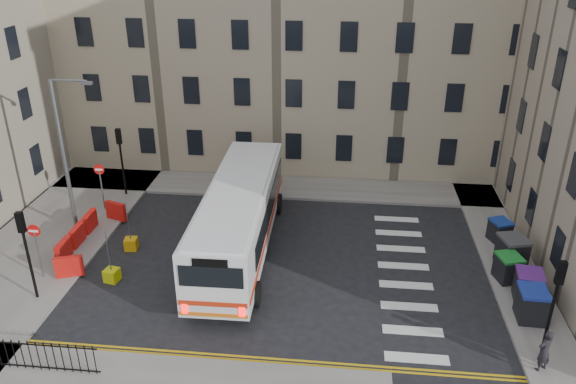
% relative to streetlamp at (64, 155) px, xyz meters
% --- Properties ---
extents(ground, '(120.00, 120.00, 0.00)m').
position_rel_streetlamp_xyz_m(ground, '(13.00, -2.00, -4.34)').
color(ground, black).
rests_on(ground, ground).
extents(pavement_north, '(36.00, 3.20, 0.15)m').
position_rel_streetlamp_xyz_m(pavement_north, '(7.00, 6.60, -4.26)').
color(pavement_north, slate).
rests_on(pavement_north, ground).
extents(pavement_east, '(2.40, 26.00, 0.15)m').
position_rel_streetlamp_xyz_m(pavement_east, '(22.00, 2.00, -4.26)').
color(pavement_east, slate).
rests_on(pavement_east, ground).
extents(pavement_west, '(6.00, 22.00, 0.15)m').
position_rel_streetlamp_xyz_m(pavement_west, '(-1.00, -1.00, -4.26)').
color(pavement_west, slate).
rests_on(pavement_west, ground).
extents(terrace_north, '(38.30, 10.80, 17.20)m').
position_rel_streetlamp_xyz_m(terrace_north, '(6.00, 13.50, 4.28)').
color(terrace_north, gray).
rests_on(terrace_north, ground).
extents(traffic_light_east, '(0.28, 0.22, 4.10)m').
position_rel_streetlamp_xyz_m(traffic_light_east, '(21.60, -7.50, -1.47)').
color(traffic_light_east, black).
rests_on(traffic_light_east, pavement_east).
extents(traffic_light_nw, '(0.28, 0.22, 4.10)m').
position_rel_streetlamp_xyz_m(traffic_light_nw, '(1.00, 4.50, -1.47)').
color(traffic_light_nw, black).
rests_on(traffic_light_nw, pavement_west).
extents(traffic_light_sw, '(0.28, 0.22, 4.10)m').
position_rel_streetlamp_xyz_m(traffic_light_sw, '(1.00, -6.00, -1.47)').
color(traffic_light_sw, black).
rests_on(traffic_light_sw, pavement_west).
extents(streetlamp, '(0.50, 0.22, 8.14)m').
position_rel_streetlamp_xyz_m(streetlamp, '(0.00, 0.00, 0.00)').
color(streetlamp, '#595B5E').
rests_on(streetlamp, pavement_west).
extents(no_entry_north, '(0.60, 0.08, 3.00)m').
position_rel_streetlamp_xyz_m(no_entry_north, '(0.50, 2.50, -2.26)').
color(no_entry_north, '#595B5E').
rests_on(no_entry_north, pavement_west).
extents(no_entry_south, '(0.60, 0.08, 3.00)m').
position_rel_streetlamp_xyz_m(no_entry_south, '(0.50, -4.50, -2.26)').
color(no_entry_south, '#595B5E').
rests_on(no_entry_south, pavement_west).
extents(roadworks_barriers, '(1.66, 6.26, 1.00)m').
position_rel_streetlamp_xyz_m(roadworks_barriers, '(1.16, -1.50, -3.69)').
color(roadworks_barriers, red).
rests_on(roadworks_barriers, pavement_west).
extents(bus, '(3.33, 12.71, 3.43)m').
position_rel_streetlamp_xyz_m(bus, '(9.01, -0.96, -2.35)').
color(bus, silver).
rests_on(bus, ground).
extents(wheelie_bin_a, '(1.15, 1.30, 1.39)m').
position_rel_streetlamp_xyz_m(wheelie_bin_a, '(21.76, -5.27, -3.49)').
color(wheelie_bin_a, black).
rests_on(wheelie_bin_a, pavement_east).
extents(wheelie_bin_b, '(1.22, 1.36, 1.37)m').
position_rel_streetlamp_xyz_m(wheelie_bin_b, '(21.97, -3.97, -3.50)').
color(wheelie_bin_b, black).
rests_on(wheelie_bin_b, pavement_east).
extents(wheelie_bin_c, '(1.24, 1.34, 1.24)m').
position_rel_streetlamp_xyz_m(wheelie_bin_c, '(21.52, -2.47, -3.56)').
color(wheelie_bin_c, black).
rests_on(wheelie_bin_c, pavement_east).
extents(wheelie_bin_d, '(1.43, 1.56, 1.46)m').
position_rel_streetlamp_xyz_m(wheelie_bin_d, '(21.99, -1.17, -3.45)').
color(wheelie_bin_d, black).
rests_on(wheelie_bin_d, pavement_east).
extents(wheelie_bin_e, '(1.21, 1.29, 1.14)m').
position_rel_streetlamp_xyz_m(wheelie_bin_e, '(21.98, 1.13, -3.61)').
color(wheelie_bin_e, black).
rests_on(wheelie_bin_e, pavement_east).
extents(pedestrian, '(0.74, 0.68, 1.70)m').
position_rel_streetlamp_xyz_m(pedestrian, '(21.35, -8.27, -3.34)').
color(pedestrian, black).
rests_on(pedestrian, pavement_east).
extents(bollard_yellow, '(0.67, 0.67, 0.60)m').
position_rel_streetlamp_xyz_m(bollard_yellow, '(3.53, -1.46, -4.04)').
color(bollard_yellow, '#CD8F0B').
rests_on(bollard_yellow, ground).
extents(bollard_chevron, '(0.70, 0.70, 0.60)m').
position_rel_streetlamp_xyz_m(bollard_chevron, '(3.67, -4.26, -4.04)').
color(bollard_chevron, '#BDC10B').
rests_on(bollard_chevron, ground).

